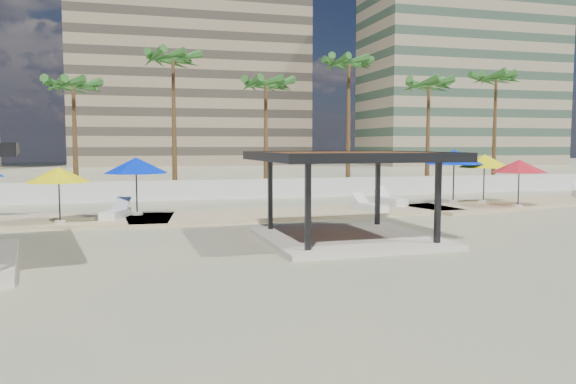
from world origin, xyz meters
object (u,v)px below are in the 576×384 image
object	(u,v)px
umbrella_c	(519,166)
lounger_a	(116,213)
pavilion_central	(348,188)
lounger_b	(389,200)
lounger_c	(369,206)

from	to	relation	value
umbrella_c	lounger_a	distance (m)	19.82
pavilion_central	lounger_a	distance (m)	10.85
umbrella_c	lounger_a	world-z (taller)	umbrella_c
pavilion_central	umbrella_c	world-z (taller)	pavilion_central
lounger_b	umbrella_c	bearing A→B (deg)	-125.30
lounger_c	lounger_a	bearing A→B (deg)	72.59
lounger_a	lounger_c	bearing A→B (deg)	-72.95
umbrella_c	lounger_c	distance (m)	8.17
pavilion_central	umbrella_c	size ratio (longest dim) A/B	2.17
pavilion_central	lounger_c	size ratio (longest dim) A/B	2.86
pavilion_central	lounger_a	xyz separation A→B (m)	(-7.97, 7.21, -1.48)
umbrella_c	pavilion_central	bearing A→B (deg)	-152.54
lounger_a	lounger_c	xyz separation A→B (m)	(11.78, -0.44, -0.01)
lounger_c	lounger_b	bearing A→B (deg)	-58.86
pavilion_central	umbrella_c	xyz separation A→B (m)	(11.73, 6.10, 0.40)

